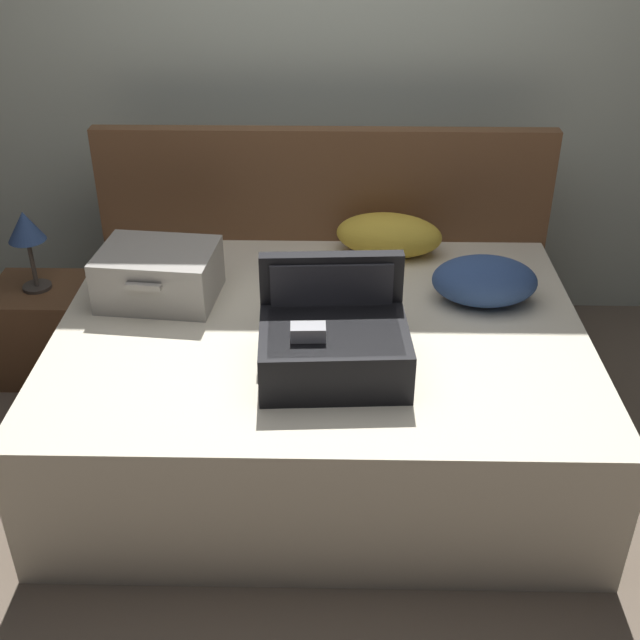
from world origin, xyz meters
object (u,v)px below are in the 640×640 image
bed (321,387)px  pillow_center_head (389,235)px  hard_case_large (333,342)px  table_lamp (26,231)px  hard_case_medium (159,275)px  nightstand (46,329)px  pillow_near_headboard (484,281)px

bed → pillow_center_head: size_ratio=4.30×
hard_case_large → table_lamp: hard_case_large is taller
hard_case_medium → nightstand: size_ratio=1.11×
hard_case_large → hard_case_medium: 0.88m
pillow_near_headboard → table_lamp: bearing=170.8°
pillow_center_head → hard_case_medium: bearing=-156.4°
hard_case_medium → pillow_near_headboard: bearing=5.4°
bed → table_lamp: size_ratio=5.46×
hard_case_large → pillow_near_headboard: bearing=36.4°
pillow_center_head → table_lamp: (-1.61, -0.11, 0.06)m
hard_case_large → nightstand: size_ratio=1.21×
bed → hard_case_large: hard_case_large is taller
pillow_near_headboard → table_lamp: size_ratio=1.13×
bed → hard_case_medium: 0.81m
hard_case_medium → pillow_center_head: 1.05m
pillow_center_head → nightstand: size_ratio=1.07×
nightstand → table_lamp: size_ratio=1.19×
hard_case_large → pillow_near_headboard: hard_case_large is taller
hard_case_medium → nightstand: hard_case_medium is taller
hard_case_medium → pillow_near_headboard: (1.33, -0.01, -0.01)m
table_lamp → pillow_center_head: bearing=3.9°
pillow_near_headboard → nightstand: (-1.97, 0.32, -0.45)m
hard_case_large → pillow_near_headboard: size_ratio=1.27×
hard_case_large → nightstand: bearing=145.5°
pillow_near_headboard → nightstand: 2.05m
table_lamp → nightstand: bearing=180.0°
bed → nightstand: 1.41m
hard_case_medium → pillow_near_headboard: 1.33m
hard_case_large → table_lamp: size_ratio=1.43×
pillow_near_headboard → table_lamp: 2.00m
bed → hard_case_large: bearing=-80.3°
hard_case_medium → table_lamp: size_ratio=1.32×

